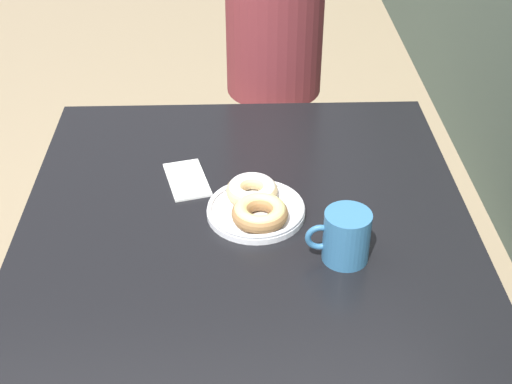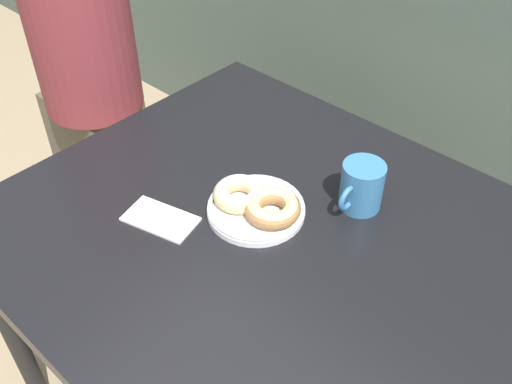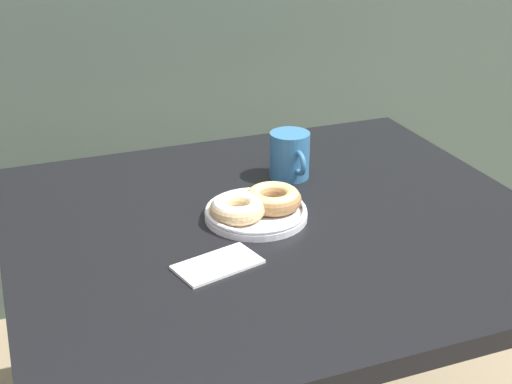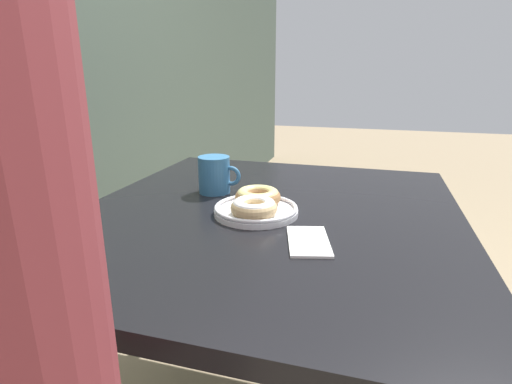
# 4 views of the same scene
# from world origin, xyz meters

# --- Properties ---
(dining_table) EXTENTS (1.11, 0.98, 0.72)m
(dining_table) POSITION_xyz_m (0.00, 0.15, 0.65)
(dining_table) COLOR black
(dining_table) RESTS_ON ground_plane
(donut_plate) EXTENTS (0.24, 0.22, 0.06)m
(donut_plate) POSITION_xyz_m (-0.04, 0.17, 0.75)
(donut_plate) COLOR white
(donut_plate) RESTS_ON dining_table
(coffee_mug) EXTENTS (0.09, 0.13, 0.11)m
(coffee_mug) POSITION_xyz_m (0.11, 0.34, 0.78)
(coffee_mug) COLOR teal
(coffee_mug) RESTS_ON dining_table
(napkin) EXTENTS (0.17, 0.12, 0.01)m
(napkin) POSITION_xyz_m (-0.18, 0.01, 0.73)
(napkin) COLOR white
(napkin) RESTS_ON dining_table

